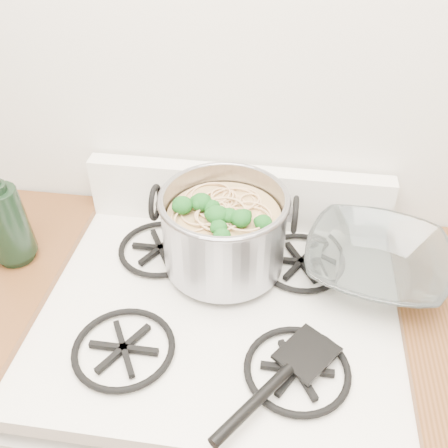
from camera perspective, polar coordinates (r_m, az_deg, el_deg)
gas_range at (r=1.48m, az=-0.36°, el=-21.50°), size 0.76×0.66×0.92m
counter_left at (r=1.58m, az=-19.71°, el=-17.49°), size 0.25×0.65×0.92m
stock_pot at (r=1.11m, az=-0.00°, el=-0.83°), size 0.31×0.28×0.19m
spatula at (r=0.99m, az=9.51°, el=-14.11°), size 0.42×0.42×0.02m
glass_bowl at (r=1.17m, az=16.73°, el=-4.96°), size 0.15×0.15×0.03m
bottle at (r=1.20m, az=-23.96°, el=1.19°), size 0.12×0.12×0.26m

